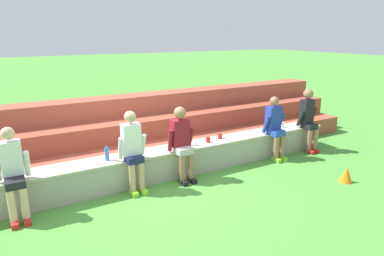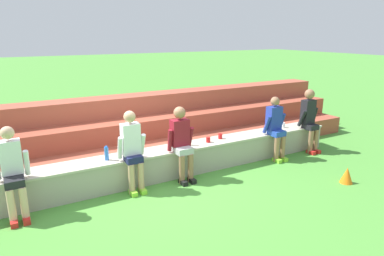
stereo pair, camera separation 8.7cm
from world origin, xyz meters
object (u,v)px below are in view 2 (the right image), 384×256
(person_left_of_center, at_px, (132,149))
(plastic_cup_middle, at_px, (283,125))
(water_bottle_mid_left, at_px, (189,140))
(plastic_cup_left_end, at_px, (220,136))
(person_center, at_px, (182,141))
(person_far_right, at_px, (310,118))
(plastic_cup_right_end, at_px, (208,140))
(water_bottle_mid_right, at_px, (107,153))
(person_right_of_center, at_px, (276,126))
(sports_cone, at_px, (347,175))
(person_far_left, at_px, (13,171))

(person_left_of_center, bearing_deg, plastic_cup_middle, 4.99)
(person_left_of_center, height_order, water_bottle_mid_left, person_left_of_center)
(water_bottle_mid_left, height_order, plastic_cup_left_end, water_bottle_mid_left)
(person_center, bearing_deg, person_far_right, 0.03)
(person_center, height_order, plastic_cup_left_end, person_center)
(person_center, relative_size, plastic_cup_right_end, 13.35)
(water_bottle_mid_right, bearing_deg, plastic_cup_middle, 1.08)
(plastic_cup_middle, distance_m, plastic_cup_left_end, 1.80)
(water_bottle_mid_left, height_order, plastic_cup_right_end, water_bottle_mid_left)
(person_right_of_center, bearing_deg, water_bottle_mid_left, 171.86)
(plastic_cup_left_end, xyz_separation_m, sports_cone, (1.54, -1.99, -0.47))
(person_far_left, relative_size, water_bottle_mid_right, 5.48)
(person_far_right, bearing_deg, person_center, -179.97)
(plastic_cup_right_end, bearing_deg, sports_cone, -45.34)
(person_right_of_center, height_order, person_far_right, person_far_right)
(person_far_left, relative_size, sports_cone, 4.65)
(water_bottle_mid_left, distance_m, plastic_cup_middle, 2.60)
(water_bottle_mid_right, xyz_separation_m, plastic_cup_right_end, (2.10, -0.01, -0.07))
(person_left_of_center, bearing_deg, person_center, -0.28)
(person_far_right, height_order, plastic_cup_left_end, person_far_right)
(person_right_of_center, bearing_deg, water_bottle_mid_right, 175.82)
(person_far_left, bearing_deg, plastic_cup_left_end, 4.71)
(person_left_of_center, relative_size, water_bottle_mid_right, 5.63)
(person_right_of_center, distance_m, person_far_right, 1.05)
(person_left_of_center, bearing_deg, plastic_cup_right_end, 8.13)
(water_bottle_mid_right, height_order, plastic_cup_left_end, water_bottle_mid_right)
(water_bottle_mid_right, height_order, plastic_cup_middle, water_bottle_mid_right)
(sports_cone, bearing_deg, person_far_left, 163.01)
(plastic_cup_right_end, bearing_deg, plastic_cup_left_end, 13.40)
(person_center, distance_m, person_far_right, 3.38)
(sports_cone, bearing_deg, person_left_of_center, 155.17)
(water_bottle_mid_right, distance_m, plastic_cup_left_end, 2.46)
(person_center, bearing_deg, person_far_left, 179.81)
(water_bottle_mid_right, xyz_separation_m, plastic_cup_left_end, (2.45, 0.07, -0.07))
(plastic_cup_left_end, bearing_deg, plastic_cup_right_end, -166.60)
(water_bottle_mid_left, distance_m, plastic_cup_left_end, 0.80)
(water_bottle_mid_right, xyz_separation_m, water_bottle_mid_left, (1.66, 0.02, -0.00))
(person_far_left, relative_size, person_right_of_center, 1.01)
(person_right_of_center, bearing_deg, person_left_of_center, 179.79)
(person_far_left, height_order, water_bottle_mid_right, person_far_left)
(person_right_of_center, distance_m, water_bottle_mid_right, 3.70)
(water_bottle_mid_left, relative_size, sports_cone, 0.82)
(water_bottle_mid_right, bearing_deg, sports_cone, -25.74)
(water_bottle_mid_left, xyz_separation_m, sports_cone, (2.33, -1.94, -0.53))
(person_left_of_center, bearing_deg, person_far_right, -0.04)
(person_far_right, bearing_deg, water_bottle_mid_right, 176.86)
(water_bottle_mid_left, bearing_deg, sports_cone, -39.84)
(person_left_of_center, distance_m, water_bottle_mid_right, 0.48)
(water_bottle_mid_right, bearing_deg, plastic_cup_right_end, -0.35)
(plastic_cup_middle, relative_size, sports_cone, 0.39)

